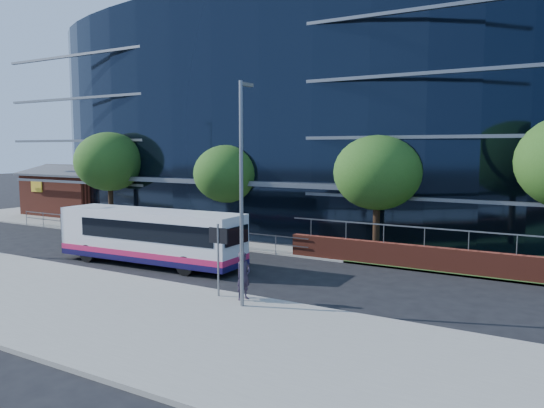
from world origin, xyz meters
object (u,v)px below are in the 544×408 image
Objects in this scene: city_bus at (152,236)px; tree_far_c at (377,173)px; tree_far_b at (227,174)px; street_sign at (218,245)px; pedestrian at (243,276)px; streetlight_east at (242,187)px; brick_pavilion at (79,193)px; tree_far_a at (110,162)px.

tree_far_c is at bearing 36.33° from city_bus.
street_sign is at bearing -55.92° from tree_far_b.
pedestrian is at bearing -52.00° from tree_far_b.
streetlight_east reaches higher than tree_far_c.
street_sign is at bearing -29.19° from city_bus.
tree_far_a is (9.00, -4.50, 2.92)m from brick_pavilion.
streetlight_east is 0.78× the size of city_bus.
tree_far_a is at bearing 180.00° from tree_far_c.
tree_far_c is at bearing 3.50° from pedestrian.
pedestrian is at bearing -29.45° from tree_far_a.
tree_far_c reaches higher than city_bus.
street_sign is 20.63m from tree_far_a.
streetlight_east is at bearing -30.46° from tree_far_a.
tree_far_b reaches higher than brick_pavilion.
tree_far_c is 3.58× the size of pedestrian.
street_sign is 7.31m from city_bus.
brick_pavilion is 1.23× the size of tree_far_a.
city_bus is at bearing -82.93° from tree_far_b.
street_sign is at bearing -31.17° from tree_far_a.
streetlight_east reaches higher than pedestrian.
brick_pavilion is at bearing 146.44° from city_bus.
tree_far_b is 0.76× the size of streetlight_east.
tree_far_c is at bearing -2.86° from tree_far_b.
city_bus is at bearing 154.57° from streetlight_east.
tree_far_a is at bearing 149.54° from streetlight_east.
pedestrian is (8.59, -11.00, -3.15)m from tree_far_b.
tree_far_b is 10.02m from tree_far_c.
tree_far_b is (10.00, 0.50, -0.65)m from tree_far_a.
tree_far_c is 11.22m from streetlight_east.
tree_far_c is at bearing -8.82° from brick_pavilion.
tree_far_a is 1.15× the size of tree_far_b.
street_sign is at bearing 158.64° from streetlight_east.
street_sign is 0.43× the size of tree_far_c.
tree_far_a reaches higher than tree_far_b.
street_sign is 1.55m from pedestrian.
tree_far_c is (20.00, 0.00, -0.33)m from tree_far_a.
city_bus is at bearing -33.84° from tree_far_a.
brick_pavilion is 1.32× the size of tree_far_c.
tree_far_b reaches higher than city_bus.
tree_far_b reaches higher than street_sign.
streetlight_east reaches higher than city_bus.
streetlight_east is 3.47m from pedestrian.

